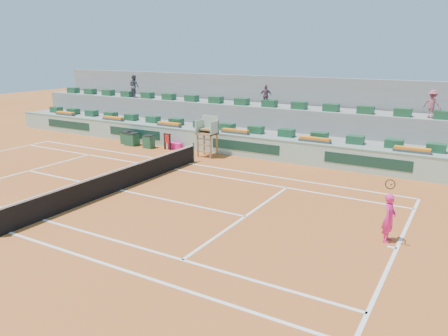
{
  "coord_description": "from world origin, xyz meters",
  "views": [
    {
      "loc": [
        13.54,
        -13.86,
        6.19
      ],
      "look_at": [
        4.0,
        2.5,
        1.0
      ],
      "focal_mm": 35.0,
      "sensor_mm": 36.0,
      "label": 1
    }
  ],
  "objects_px": {
    "player_bag": "(175,146)",
    "tennis_player": "(389,218)",
    "umpire_chair": "(208,131)",
    "drink_cooler_a": "(149,142)"
  },
  "relations": [
    {
      "from": "drink_cooler_a",
      "to": "tennis_player",
      "type": "distance_m",
      "value": 17.46
    },
    {
      "from": "player_bag",
      "to": "tennis_player",
      "type": "bearing_deg",
      "value": -28.01
    },
    {
      "from": "umpire_chair",
      "to": "tennis_player",
      "type": "relative_size",
      "value": 1.05
    },
    {
      "from": "tennis_player",
      "to": "umpire_chair",
      "type": "bearing_deg",
      "value": 148.44
    },
    {
      "from": "umpire_chair",
      "to": "drink_cooler_a",
      "type": "bearing_deg",
      "value": -179.32
    },
    {
      "from": "player_bag",
      "to": "tennis_player",
      "type": "height_order",
      "value": "tennis_player"
    },
    {
      "from": "player_bag",
      "to": "tennis_player",
      "type": "distance_m",
      "value": 16.24
    },
    {
      "from": "player_bag",
      "to": "drink_cooler_a",
      "type": "distance_m",
      "value": 1.78
    },
    {
      "from": "umpire_chair",
      "to": "drink_cooler_a",
      "type": "relative_size",
      "value": 2.86
    },
    {
      "from": "umpire_chair",
      "to": "player_bag",
      "type": "bearing_deg",
      "value": 168.86
    }
  ]
}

